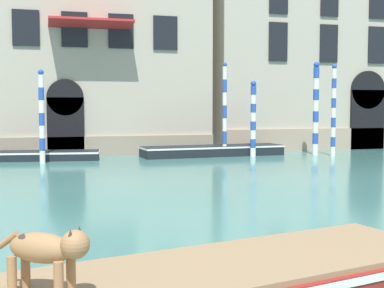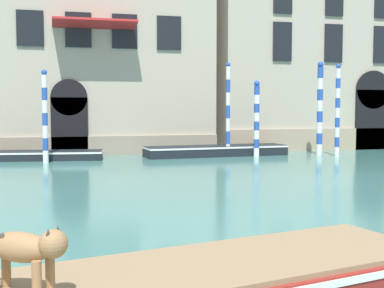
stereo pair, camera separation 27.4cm
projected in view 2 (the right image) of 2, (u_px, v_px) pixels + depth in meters
palazzo_right at (330, 34)px, 30.78m from camera, size 14.28×6.13×13.00m
dog_on_deck at (27, 249)px, 4.75m from camera, size 0.81×0.63×0.63m
boat_moored_near_palazzo at (45, 155)px, 22.97m from camera, size 5.01×1.99×0.39m
boat_moored_far at (216, 150)px, 24.80m from camera, size 6.80×2.04×0.48m
mooring_pole_0 at (228, 109)px, 24.21m from camera, size 0.20×0.20×4.28m
mooring_pole_1 at (45, 116)px, 21.58m from camera, size 0.23×0.23×3.78m
mooring_pole_2 at (257, 118)px, 24.29m from camera, size 0.26×0.26×3.47m
mooring_pole_3 at (320, 108)px, 25.12m from camera, size 0.28×0.28×4.39m
mooring_pole_4 at (338, 110)px, 24.32m from camera, size 0.22×0.22×4.22m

